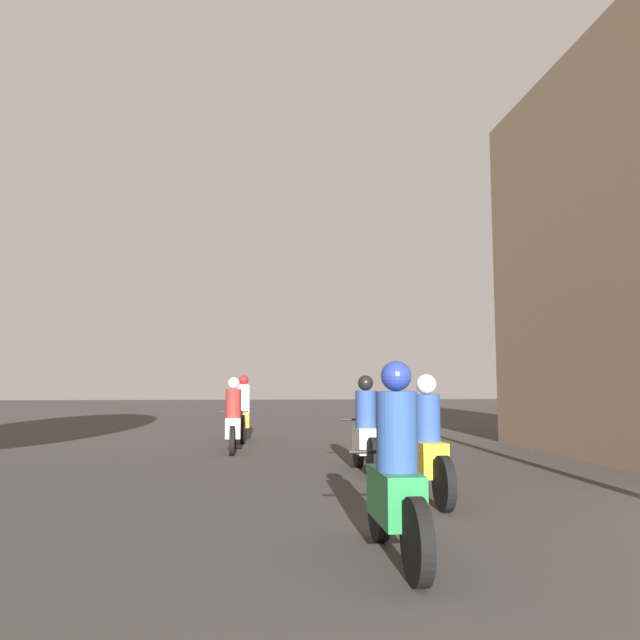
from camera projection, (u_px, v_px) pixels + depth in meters
name	position (u px, v px, depth m)	size (l,w,h in m)	color
motorcycle_green	(396.00, 480.00, 4.88)	(0.60, 1.86, 1.55)	black
motorcycle_yellow	(426.00, 449.00, 7.45)	(0.60, 2.04, 1.49)	black
motorcycle_white	(365.00, 433.00, 9.75)	(0.60, 1.89, 1.51)	black
motorcycle_silver	(233.00, 421.00, 12.77)	(0.60, 1.89, 1.52)	black
motorcycle_orange	(243.00, 414.00, 15.27)	(0.60, 2.15, 1.61)	black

